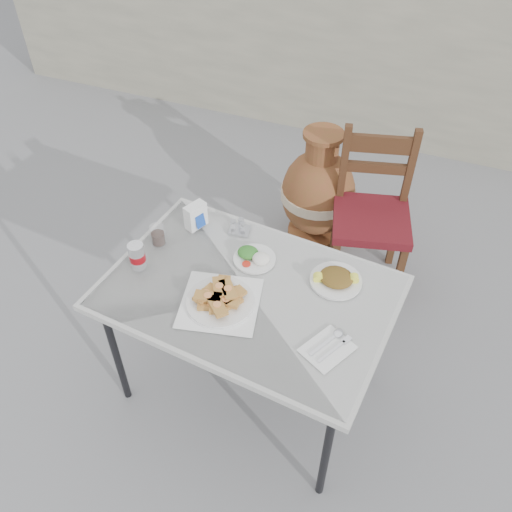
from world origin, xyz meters
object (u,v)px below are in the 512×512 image
at_px(napkin_holder, 196,216).
at_px(terracotta_urn, 318,194).
at_px(chair, 372,213).
at_px(cola_glass, 158,236).
at_px(pide_plate, 220,298).
at_px(cafe_table, 248,298).
at_px(salad_chopped_plate, 336,279).
at_px(salad_rice_plate, 254,257).
at_px(soda_can, 137,256).
at_px(condiment_caddy, 239,228).

bearing_deg(napkin_holder, terracotta_urn, 91.34).
distance_m(napkin_holder, chair, 0.99).
height_order(cola_glass, terracotta_urn, cola_glass).
bearing_deg(pide_plate, cafe_table, 54.59).
xyz_separation_m(salad_chopped_plate, napkin_holder, (-0.67, 0.10, 0.04)).
height_order(pide_plate, salad_chopped_plate, pide_plate).
bearing_deg(pide_plate, salad_chopped_plate, 35.69).
xyz_separation_m(salad_chopped_plate, cola_glass, (-0.77, -0.06, 0.02)).
height_order(salad_rice_plate, soda_can, soda_can).
relative_size(soda_can, napkin_holder, 1.01).
distance_m(pide_plate, condiment_caddy, 0.43).
bearing_deg(napkin_holder, salad_chopped_plate, 13.60).
bearing_deg(salad_chopped_plate, salad_rice_plate, -179.51).
distance_m(cafe_table, napkin_holder, 0.46).
distance_m(soda_can, terracotta_urn, 1.32).
relative_size(salad_rice_plate, cola_glass, 1.97).
height_order(salad_rice_plate, napkin_holder, napkin_holder).
bearing_deg(napkin_holder, pide_plate, -30.54).
bearing_deg(cafe_table, terracotta_urn, 91.68).
height_order(condiment_caddy, terracotta_urn, terracotta_urn).
xyz_separation_m(salad_rice_plate, salad_chopped_plate, (0.35, 0.00, 0.00)).
bearing_deg(cola_glass, chair, 46.73).
height_order(salad_rice_plate, cola_glass, cola_glass).
height_order(cola_glass, chair, chair).
relative_size(soda_can, condiment_caddy, 1.17).
bearing_deg(salad_chopped_plate, cola_glass, -175.56).
relative_size(salad_chopped_plate, condiment_caddy, 2.08).
distance_m(pide_plate, salad_rice_plate, 0.27).
relative_size(salad_rice_plate, terracotta_urn, 0.24).
height_order(salad_chopped_plate, terracotta_urn, terracotta_urn).
relative_size(cola_glass, napkin_holder, 0.78).
relative_size(salad_rice_plate, salad_chopped_plate, 0.85).
distance_m(salad_chopped_plate, soda_can, 0.81).
height_order(cafe_table, soda_can, soda_can).
distance_m(cafe_table, salad_rice_plate, 0.19).
bearing_deg(condiment_caddy, chair, 52.37).
distance_m(salad_chopped_plate, chair, 0.80).
relative_size(pide_plate, salad_rice_plate, 2.00).
relative_size(cola_glass, chair, 0.10).
bearing_deg(soda_can, napkin_holder, 71.47).
bearing_deg(terracotta_urn, chair, -29.92).
height_order(soda_can, cola_glass, soda_can).
height_order(pide_plate, salad_rice_plate, pide_plate).
height_order(pide_plate, condiment_caddy, condiment_caddy).
xyz_separation_m(salad_rice_plate, soda_can, (-0.43, -0.21, 0.04)).
bearing_deg(salad_chopped_plate, napkin_holder, 171.48).
xyz_separation_m(condiment_caddy, terracotta_urn, (0.14, 0.83, -0.36)).
xyz_separation_m(cafe_table, chair, (0.31, 0.94, -0.18)).
bearing_deg(chair, soda_can, -142.83).
height_order(salad_chopped_plate, napkin_holder, napkin_holder).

